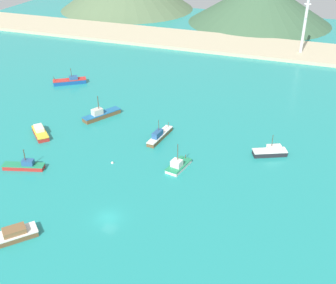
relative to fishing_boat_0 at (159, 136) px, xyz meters
name	(u,v)px	position (x,y,z in m)	size (l,w,h in m)	color
ground	(167,142)	(2.13, -0.37, -1.10)	(260.00, 280.00, 0.50)	teal
fishing_boat_0	(159,136)	(0.00, 0.00, 0.00)	(2.96, 10.24, 5.07)	brown
fishing_boat_2	(70,81)	(-38.77, 23.50, -0.02)	(9.80, 8.01, 4.92)	#14478C
fishing_boat_4	(101,114)	(-18.44, 5.44, 0.06)	(7.16, 10.53, 6.21)	brown
fishing_boat_5	(40,132)	(-27.57, -8.28, -0.06)	(7.49, 7.24, 2.03)	red
fishing_boat_6	(271,152)	(25.82, 1.62, 0.04)	(7.84, 5.47, 5.06)	#232328
fishing_boat_7	(24,166)	(-21.86, -22.03, -0.11)	(8.95, 4.49, 4.71)	red
fishing_boat_8	(178,165)	(8.40, -10.68, -0.09)	(4.01, 7.12, 6.01)	silver
fishing_boat_10	(9,236)	(-10.73, -41.15, -0.09)	(8.63, 9.18, 2.03)	brown
buoy_0	(112,163)	(-5.52, -13.72, -0.74)	(0.61, 0.61, 0.61)	silver
beach_strip	(239,45)	(2.13, 79.77, -0.25)	(247.00, 25.38, 1.20)	#C6B793
hill_central	(261,1)	(2.45, 120.76, 8.81)	(65.38, 65.38, 19.33)	#3D6042
radio_tower	(305,24)	(25.30, 76.80, 10.52)	(2.23, 1.78, 22.30)	silver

